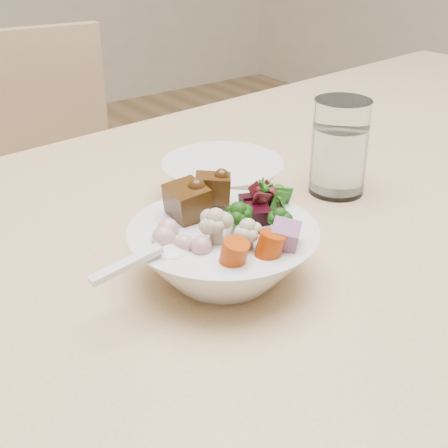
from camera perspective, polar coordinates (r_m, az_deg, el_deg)
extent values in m
cube|color=#DDBF82|center=(0.89, 14.06, 1.26)|extent=(1.80, 1.11, 0.04)
cylinder|color=#DDBF82|center=(1.85, 16.72, 1.08)|extent=(0.06, 0.06, 0.77)
cube|color=tan|center=(1.40, -15.70, -3.99)|extent=(0.49, 0.49, 0.04)
cube|color=tan|center=(1.48, -18.64, 7.44)|extent=(0.43, 0.10, 0.47)
cylinder|color=tan|center=(1.44, -5.47, -13.95)|extent=(0.03, 0.03, 0.44)
cylinder|color=tan|center=(1.71, -10.21, -6.65)|extent=(0.03, 0.03, 0.44)
sphere|color=black|center=(0.63, 1.33, 0.19)|extent=(0.03, 0.03, 0.03)
sphere|color=#C4B394|center=(0.61, -0.75, -0.62)|extent=(0.04, 0.04, 0.04)
cube|color=black|center=(0.67, 2.62, 1.64)|extent=(0.03, 0.03, 0.02)
cube|color=#855078|center=(0.61, 5.55, -1.28)|extent=(0.04, 0.04, 0.03)
cylinder|color=#AE3404|center=(0.58, 0.91, -2.78)|extent=(0.03, 0.03, 0.03)
sphere|color=#CA948D|center=(0.60, -3.67, -1.83)|extent=(0.02, 0.02, 0.02)
ellipsoid|color=white|center=(0.60, -4.74, -2.71)|extent=(0.04, 0.03, 0.01)
cube|color=white|center=(0.58, -8.93, -3.67)|extent=(0.07, 0.01, 0.02)
cylinder|color=white|center=(0.85, 10.51, 6.92)|extent=(0.08, 0.08, 0.13)
cylinder|color=white|center=(0.86, 10.42, 5.91)|extent=(0.06, 0.06, 0.09)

